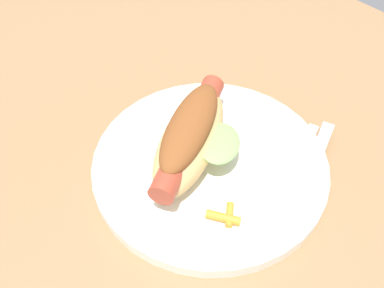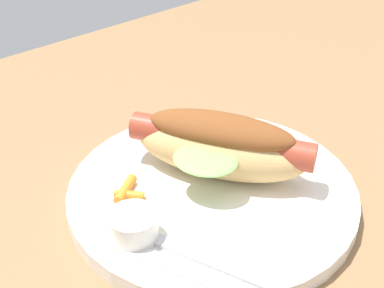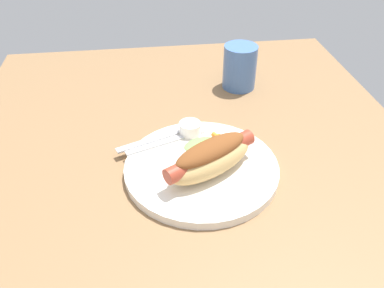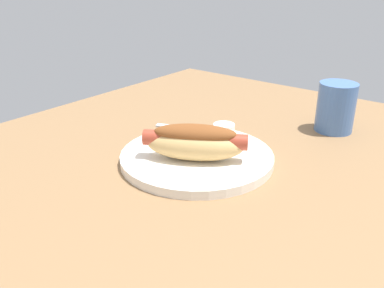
{
  "view_description": "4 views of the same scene",
  "coord_description": "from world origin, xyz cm",
  "px_view_note": "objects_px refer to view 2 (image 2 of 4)",
  "views": [
    {
      "loc": [
        25.02,
        -22.97,
        38.68
      ],
      "look_at": [
        2.31,
        -3.16,
        4.63
      ],
      "focal_mm": 38.64,
      "sensor_mm": 36.0,
      "label": 1
    },
    {
      "loc": [
        31.89,
        28.28,
        33.62
      ],
      "look_at": [
        4.44,
        -3.24,
        5.9
      ],
      "focal_mm": 51.38,
      "sensor_mm": 36.0,
      "label": 2
    },
    {
      "loc": [
        -49.37,
        7.26,
        46.49
      ],
      "look_at": [
        4.56,
        0.14,
        5.55
      ],
      "focal_mm": 36.97,
      "sensor_mm": 36.0,
      "label": 3
    },
    {
      "loc": [
        -49.75,
        -42.06,
        32.37
      ],
      "look_at": [
        2.02,
        -1.45,
        3.89
      ],
      "focal_mm": 38.65,
      "sensor_mm": 36.0,
      "label": 4
    }
  ],
  "objects_px": {
    "hot_dog": "(220,144)",
    "carrot_garnish": "(127,191)",
    "plate": "(212,193)",
    "fork": "(197,256)",
    "knife": "(200,276)",
    "sauce_ramekin": "(133,226)"
  },
  "relations": [
    {
      "from": "knife",
      "to": "carrot_garnish",
      "type": "relative_size",
      "value": 4.34
    },
    {
      "from": "plate",
      "to": "carrot_garnish",
      "type": "bearing_deg",
      "value": -31.7
    },
    {
      "from": "hot_dog",
      "to": "carrot_garnish",
      "type": "bearing_deg",
      "value": 41.17
    },
    {
      "from": "fork",
      "to": "sauce_ramekin",
      "type": "bearing_deg",
      "value": 5.24
    },
    {
      "from": "knife",
      "to": "plate",
      "type": "bearing_deg",
      "value": -69.46
    },
    {
      "from": "plate",
      "to": "hot_dog",
      "type": "xyz_separation_m",
      "value": [
        -0.02,
        -0.01,
        0.04
      ]
    },
    {
      "from": "plate",
      "to": "fork",
      "type": "bearing_deg",
      "value": 39.51
    },
    {
      "from": "fork",
      "to": "hot_dog",
      "type": "bearing_deg",
      "value": -72.06
    },
    {
      "from": "plate",
      "to": "sauce_ramekin",
      "type": "relative_size",
      "value": 6.48
    },
    {
      "from": "fork",
      "to": "knife",
      "type": "distance_m",
      "value": 0.02
    },
    {
      "from": "hot_dog",
      "to": "fork",
      "type": "distance_m",
      "value": 0.12
    },
    {
      "from": "plate",
      "to": "carrot_garnish",
      "type": "xyz_separation_m",
      "value": [
        0.07,
        -0.04,
        0.01
      ]
    },
    {
      "from": "plate",
      "to": "knife",
      "type": "height_order",
      "value": "knife"
    },
    {
      "from": "fork",
      "to": "carrot_garnish",
      "type": "bearing_deg",
      "value": -22.0
    },
    {
      "from": "hot_dog",
      "to": "sauce_ramekin",
      "type": "height_order",
      "value": "hot_dog"
    },
    {
      "from": "hot_dog",
      "to": "fork",
      "type": "relative_size",
      "value": 1.12
    },
    {
      "from": "hot_dog",
      "to": "carrot_garnish",
      "type": "xyz_separation_m",
      "value": [
        0.09,
        -0.03,
        -0.03
      ]
    },
    {
      "from": "plate",
      "to": "fork",
      "type": "height_order",
      "value": "fork"
    },
    {
      "from": "hot_dog",
      "to": "knife",
      "type": "relative_size",
      "value": 1.14
    },
    {
      "from": "hot_dog",
      "to": "knife",
      "type": "height_order",
      "value": "hot_dog"
    },
    {
      "from": "sauce_ramekin",
      "to": "plate",
      "type": "bearing_deg",
      "value": -175.37
    },
    {
      "from": "hot_dog",
      "to": "carrot_garnish",
      "type": "height_order",
      "value": "hot_dog"
    }
  ]
}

